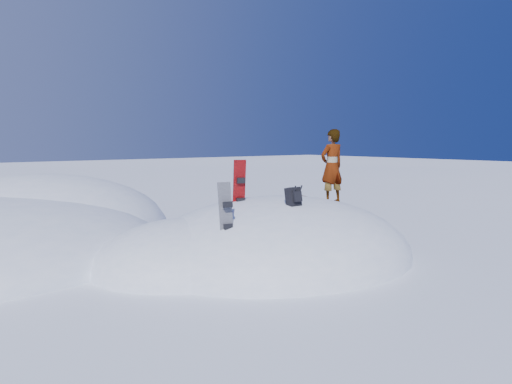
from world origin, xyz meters
TOP-DOWN VIEW (x-y plane):
  - ground at (0.00, 0.00)m, footprint 120.00×120.00m
  - snow_mound at (-0.17, 0.24)m, footprint 8.00×6.00m
  - rock_outcrop at (3.72, 3.01)m, footprint 4.68×4.41m
  - snowboard_red at (-0.88, 0.40)m, footprint 0.34×0.28m
  - snowboard_dark at (-2.12, -0.84)m, footprint 0.33×0.31m
  - backpack at (-0.33, -0.89)m, footprint 0.32×0.36m
  - gear_pile at (-2.23, -1.56)m, footprint 0.81×0.62m
  - person at (1.76, -0.09)m, footprint 0.75×0.53m

SIDE VIEW (x-z plane):
  - ground at x=0.00m, z-range 0.00..0.00m
  - snow_mound at x=-0.17m, z-range -1.50..1.50m
  - rock_outcrop at x=3.72m, z-range -0.82..0.85m
  - gear_pile at x=-2.23m, z-range 0.00..0.21m
  - snowboard_dark at x=-2.12m, z-range 0.54..2.03m
  - backpack at x=-0.33m, z-range 1.35..1.85m
  - snowboard_red at x=-0.88m, z-range 0.81..2.43m
  - person at x=1.76m, z-range 1.22..3.14m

